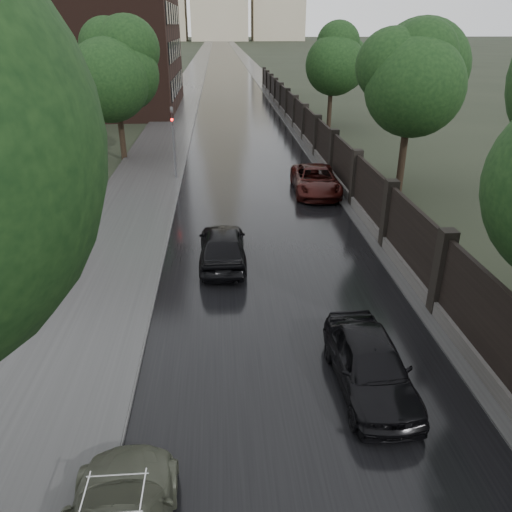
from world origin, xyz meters
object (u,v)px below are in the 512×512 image
object	(u,v)px
traffic_light	(173,137)
car_right_far	(316,180)
tree_right_b	(410,93)
tree_left_far	(115,74)
tree_right_c	(332,66)
hatchback_left	(222,245)
car_right_near	(370,364)

from	to	relation	value
traffic_light	car_right_far	xyz separation A→B (m)	(7.39, -2.93, -1.72)
tree_right_b	traffic_light	world-z (taller)	tree_right_b
tree_left_far	tree_right_c	distance (m)	18.45
tree_left_far	car_right_far	xyz separation A→B (m)	(11.09, -7.94, -4.56)
car_right_far	tree_right_c	bearing A→B (deg)	78.70
tree_right_b	hatchback_left	bearing A→B (deg)	-139.08
tree_left_far	tree_right_c	world-z (taller)	tree_left_far
hatchback_left	tree_right_c	bearing A→B (deg)	-109.56
tree_right_c	traffic_light	world-z (taller)	tree_right_c
tree_left_far	car_right_near	xyz separation A→B (m)	(9.60, -23.25, -4.56)
traffic_light	car_right_near	distance (m)	19.25
car_right_near	car_right_far	distance (m)	15.39
traffic_light	hatchback_left	size ratio (longest dim) A/B	0.96
tree_left_far	tree_right_b	xyz separation A→B (m)	(15.50, -8.00, -0.29)
traffic_light	car_right_far	world-z (taller)	traffic_light
tree_right_b	car_right_far	xyz separation A→B (m)	(-4.41, 0.06, -4.27)
tree_right_b	tree_left_far	bearing A→B (deg)	152.70
tree_left_far	traffic_light	distance (m)	6.84
traffic_light	car_right_far	bearing A→B (deg)	-21.64
traffic_light	hatchback_left	distance (m)	11.46
tree_right_b	tree_right_c	xyz separation A→B (m)	(0.00, 18.00, 0.00)
tree_left_far	hatchback_left	size ratio (longest dim) A/B	1.78
traffic_light	car_right_near	xyz separation A→B (m)	(5.90, -18.25, -1.71)
traffic_light	car_right_far	size ratio (longest dim) A/B	0.82
car_right_far	tree_left_far	bearing A→B (deg)	146.93
tree_left_far	traffic_light	bearing A→B (deg)	-53.53
tree_right_b	tree_right_c	size ratio (longest dim) A/B	1.00
hatchback_left	car_right_near	size ratio (longest dim) A/B	1.03
tree_left_far	tree_right_b	world-z (taller)	tree_left_far
tree_right_b	traffic_light	size ratio (longest dim) A/B	1.75
hatchback_left	tree_right_b	bearing A→B (deg)	-139.00
car_right_near	car_right_far	xyz separation A→B (m)	(1.49, 15.31, -0.01)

